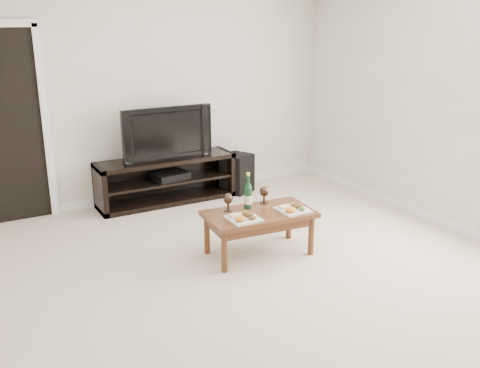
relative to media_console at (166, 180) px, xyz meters
name	(u,v)px	position (x,y,z in m)	size (l,w,h in m)	color
floor	(258,295)	(-0.21, -2.50, -0.28)	(5.50, 5.50, 0.00)	beige
back_wall	(137,93)	(-0.21, 0.27, 1.02)	(5.00, 0.04, 2.60)	silver
media_console	(166,180)	(0.00, 0.00, 0.00)	(1.66, 0.45, 0.55)	black
television	(164,132)	(0.00, 0.00, 0.59)	(1.09, 0.14, 0.63)	black
av_receiver	(171,176)	(0.05, -0.01, 0.05)	(0.40, 0.30, 0.08)	black
subwoofer	(237,173)	(0.93, -0.07, -0.03)	(0.33, 0.33, 0.49)	black
coffee_table	(259,233)	(0.20, -1.82, -0.07)	(1.00, 0.55, 0.42)	brown
plate_left	(243,216)	(-0.02, -1.91, 0.18)	(0.27, 0.27, 0.07)	white
plate_right	(293,207)	(0.50, -1.94, 0.18)	(0.27, 0.27, 0.07)	white
wine_bottle	(248,191)	(0.17, -1.67, 0.32)	(0.07, 0.07, 0.35)	#0F381D
goblet_left	(228,202)	(-0.03, -1.65, 0.23)	(0.09, 0.09, 0.17)	#36251D
goblet_right	(264,195)	(0.37, -1.63, 0.23)	(0.09, 0.09, 0.17)	#36251D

